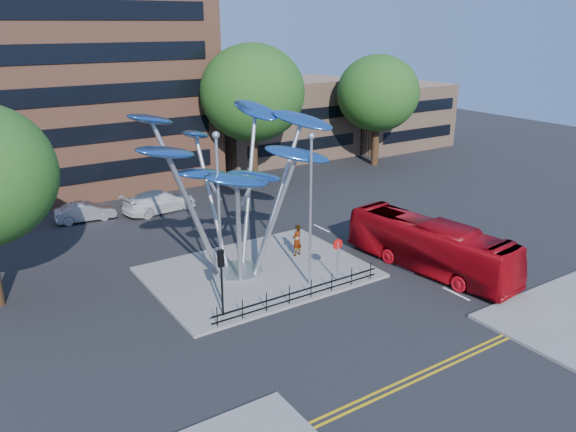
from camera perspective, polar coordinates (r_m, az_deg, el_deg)
ground at (r=28.43m, az=4.91°, el=-9.63°), size 120.00×120.00×0.00m
traffic_island at (r=32.34m, az=-3.08°, el=-5.72°), size 12.00×9.00×0.15m
double_yellow_near at (r=24.71m, az=13.78°, el=-14.98°), size 40.00×0.12×0.01m
double_yellow_far at (r=24.55m, az=14.31°, el=-15.28°), size 40.00×0.12×0.01m
brick_tower at (r=52.37m, az=-24.04°, el=19.04°), size 25.00×15.00×30.00m
low_building_near at (r=59.49m, az=-0.66°, el=9.76°), size 15.00×8.00×8.00m
low_building_far at (r=66.61m, az=10.66°, el=10.01°), size 12.00×8.00×7.00m
tree_right at (r=48.05m, az=-3.64°, el=12.36°), size 8.80×8.80×12.11m
tree_far at (r=56.37m, az=9.12°, el=12.20°), size 8.00×8.00×10.81m
leaf_sculpture at (r=30.21m, az=-5.72°, el=6.07°), size 12.72×9.54×9.51m
street_lamp_left at (r=26.82m, az=-7.04°, el=0.98°), size 0.36×0.36×8.80m
street_lamp_right at (r=28.93m, az=2.32°, el=1.92°), size 0.36×0.36×8.30m
traffic_light_island at (r=26.76m, az=-6.80°, el=-5.35°), size 0.28×0.18×3.42m
no_entry_sign_island at (r=30.54m, az=5.06°, el=-3.74°), size 0.60×0.10×2.45m
pedestrian_railing_front at (r=28.85m, az=1.26°, el=-7.86°), size 10.00×0.06×1.00m
red_bus at (r=33.26m, az=14.23°, el=-2.95°), size 3.68×10.85×2.96m
pedestrian at (r=33.99m, az=0.92°, el=-2.49°), size 0.82×0.66×1.96m
parked_car_mid at (r=43.03m, az=-19.90°, el=0.40°), size 4.30×1.88×1.37m
parked_car_right at (r=43.52m, az=-12.90°, el=1.47°), size 5.91×3.10×1.63m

